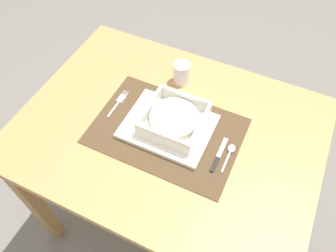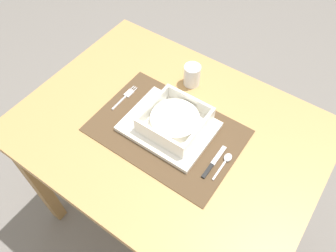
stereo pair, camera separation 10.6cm
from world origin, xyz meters
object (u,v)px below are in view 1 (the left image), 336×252
Objects in this scene: porridge_bowl at (174,120)px; fork at (119,102)px; dining_table at (168,145)px; drinking_glass at (181,74)px; spoon at (230,151)px; butter_knife at (218,157)px.

porridge_bowl is 0.22m from fork.
dining_table is 7.66× the size of fork.
porridge_bowl reaches higher than fork.
fork is at bearing 172.52° from dining_table.
drinking_glass is (-0.07, 0.21, -0.01)m from porridge_bowl.
drinking_glass is (-0.27, 0.22, 0.03)m from spoon.
porridge_bowl is at bearing -72.23° from drinking_glass.
dining_table is 0.15m from porridge_bowl.
porridge_bowl reaches higher than dining_table.
fork is (-0.20, 0.03, 0.11)m from dining_table.
porridge_bowl is (0.02, 0.01, 0.14)m from dining_table.
fork is (-0.22, 0.02, -0.04)m from porridge_bowl.
fork is at bearing -179.46° from spoon.
drinking_glass reaches higher than dining_table.
porridge_bowl is 0.22m from drinking_glass.
drinking_glass reaches higher than fork.
dining_table is at bearing 172.65° from butter_knife.
spoon is 0.04m from butter_knife.
porridge_bowl is 1.38× the size of butter_knife.
spoon is at bearing -39.43° from drinking_glass.
fork is at bearing 174.28° from butter_knife.
fork reaches higher than dining_table.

